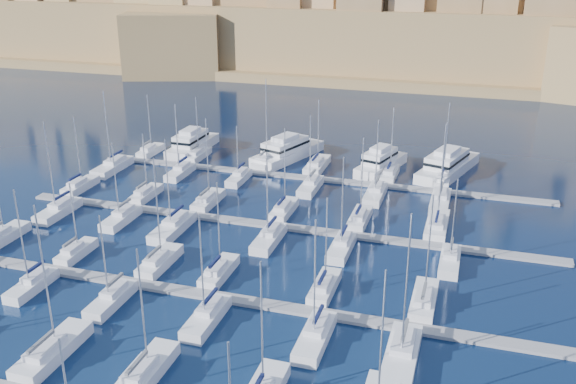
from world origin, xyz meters
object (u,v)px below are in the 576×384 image
(sailboat_2, at_px, (52,351))
(motor_yacht_c, at_px, (381,162))
(motor_yacht_d, at_px, (447,165))
(motor_yacht_b, at_px, (287,150))
(motor_yacht_a, at_px, (192,143))

(sailboat_2, relative_size, motor_yacht_c, 1.13)
(motor_yacht_c, distance_m, motor_yacht_d, 12.35)
(sailboat_2, height_order, motor_yacht_b, sailboat_2)
(sailboat_2, distance_m, motor_yacht_c, 72.16)
(motor_yacht_b, bearing_deg, sailboat_2, -93.07)
(motor_yacht_b, bearing_deg, motor_yacht_a, -176.85)
(motor_yacht_a, bearing_deg, motor_yacht_d, 1.67)
(sailboat_2, bearing_deg, motor_yacht_c, 71.60)
(motor_yacht_d, bearing_deg, motor_yacht_b, -179.29)
(motor_yacht_b, height_order, motor_yacht_c, same)
(motor_yacht_a, relative_size, motor_yacht_b, 0.85)
(motor_yacht_a, xyz_separation_m, motor_yacht_c, (39.16, -0.66, 0.00))
(motor_yacht_a, relative_size, motor_yacht_c, 1.06)
(motor_yacht_c, xyz_separation_m, motor_yacht_d, (12.17, 2.15, -0.00))
(motor_yacht_a, height_order, motor_yacht_d, same)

